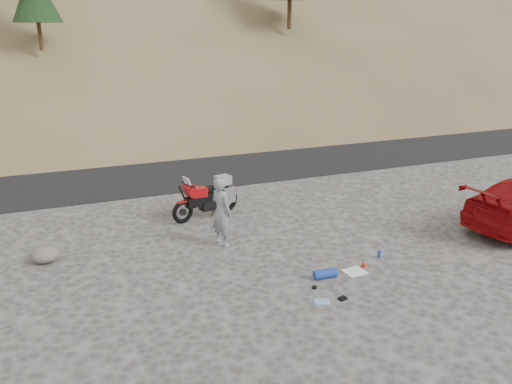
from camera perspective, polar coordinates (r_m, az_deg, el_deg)
ground at (r=11.59m, az=-1.16°, el=-8.04°), size 140.00×140.00×0.00m
road at (r=19.77m, az=-10.30°, el=2.96°), size 120.00×7.00×0.05m
motorcycle at (r=14.20m, az=-5.41°, el=-0.60°), size 2.13×1.03×1.31m
man at (r=12.53m, az=-3.89°, el=-5.97°), size 0.62×0.74×1.74m
small_rock at (r=12.50m, az=-22.99°, el=-6.60°), size 0.63×0.57×0.38m
gear_white_cloth at (r=11.37m, az=11.22°, el=-8.93°), size 0.49×0.45×0.02m
gear_blue_mat at (r=10.97m, az=7.92°, el=-9.24°), size 0.52×0.24×0.20m
gear_bottle at (r=12.11m, az=13.89°, el=-6.91°), size 0.08×0.08×0.19m
gear_funnel at (r=11.60m, az=12.17°, el=-8.03°), size 0.15×0.15×0.16m
gear_glove_a at (r=10.28m, az=9.87°, el=-11.89°), size 0.18×0.15×0.05m
gear_glove_b at (r=10.59m, az=6.69°, el=-10.77°), size 0.14×0.14×0.04m
gear_blue_cloth at (r=10.14m, az=7.58°, el=-12.32°), size 0.36×0.31×0.01m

